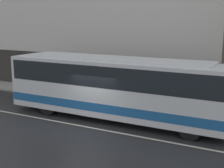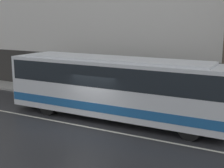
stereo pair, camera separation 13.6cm
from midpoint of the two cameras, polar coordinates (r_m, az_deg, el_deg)
ground_plane at (r=15.74m, az=-4.19°, el=-7.88°), size 60.00×60.00×0.00m
sidewalk at (r=20.02m, az=3.62°, el=-3.36°), size 60.00×2.21×0.13m
building_facade at (r=20.48m, az=5.32°, el=12.85°), size 60.00×0.35×11.78m
lane_stripe at (r=15.74m, az=-4.19°, el=-7.86°), size 54.00×0.14×0.01m
transit_bus at (r=16.46m, az=0.51°, el=-0.19°), size 12.00×2.50×3.32m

